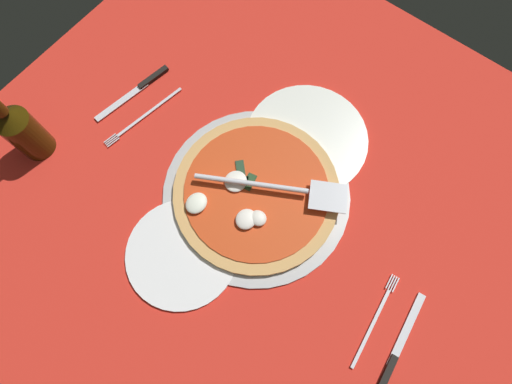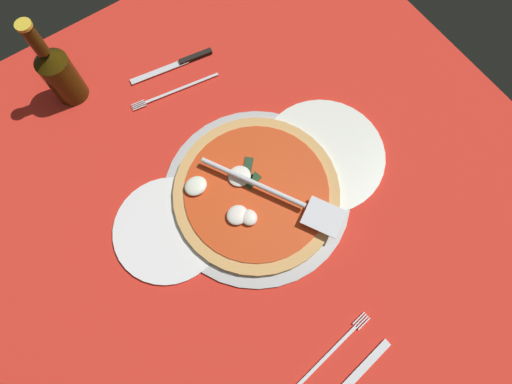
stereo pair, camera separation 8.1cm
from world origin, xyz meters
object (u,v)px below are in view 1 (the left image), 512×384
(dinner_plate_right, at_px, (182,254))
(pizza_server, at_px, (280,190))
(dinner_plate_left, at_px, (307,139))
(beer_bottle, at_px, (21,129))
(pizza, at_px, (255,193))
(place_setting_near, at_px, (142,102))
(place_setting_far, at_px, (385,338))

(dinner_plate_right, height_order, pizza_server, pizza_server)
(dinner_plate_left, distance_m, beer_bottle, 0.56)
(pizza, distance_m, pizza_server, 0.05)
(pizza_server, distance_m, place_setting_near, 0.36)
(place_setting_far, xyz_separation_m, beer_bottle, (0.12, -0.76, 0.08))
(dinner_plate_left, height_order, place_setting_near, place_setting_near)
(beer_bottle, bearing_deg, place_setting_near, 155.52)
(dinner_plate_left, distance_m, place_setting_near, 0.36)
(place_setting_far, bearing_deg, pizza_server, 65.32)
(dinner_plate_left, bearing_deg, beer_bottle, -50.26)
(dinner_plate_left, relative_size, place_setting_far, 1.14)
(pizza, xyz_separation_m, beer_bottle, (0.19, -0.42, 0.06))
(dinner_plate_left, height_order, pizza_server, pizza_server)
(place_setting_near, bearing_deg, dinner_plate_left, 123.48)
(dinner_plate_left, xyz_separation_m, dinner_plate_right, (0.34, -0.05, 0.00))
(place_setting_near, bearing_deg, dinner_plate_right, 65.44)
(pizza_server, bearing_deg, dinner_plate_left, 72.95)
(pizza, bearing_deg, dinner_plate_right, -11.59)
(dinner_plate_left, relative_size, dinner_plate_right, 1.20)
(dinner_plate_right, relative_size, pizza, 0.65)
(dinner_plate_right, height_order, place_setting_near, place_setting_near)
(dinner_plate_right, distance_m, pizza_server, 0.22)
(dinner_plate_left, height_order, pizza, pizza)
(dinner_plate_right, height_order, place_setting_far, place_setting_far)
(place_setting_near, relative_size, beer_bottle, 1.02)
(dinner_plate_right, xyz_separation_m, place_setting_near, (-0.19, -0.29, -0.00))
(dinner_plate_right, xyz_separation_m, pizza, (-0.18, 0.04, 0.01))
(dinner_plate_left, height_order, dinner_plate_right, same)
(dinner_plate_left, height_order, beer_bottle, beer_bottle)
(pizza_server, bearing_deg, place_setting_near, 152.21)
(place_setting_far, bearing_deg, beer_bottle, 91.79)
(pizza, bearing_deg, pizza_server, 125.74)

